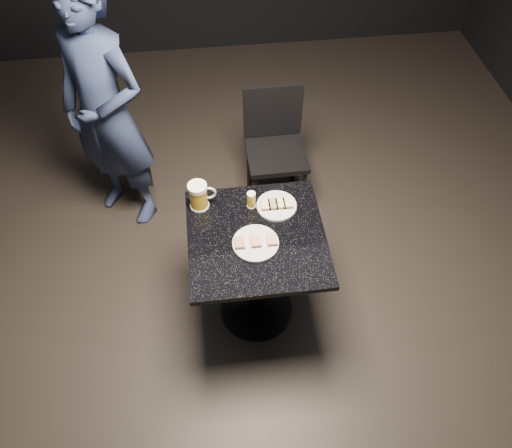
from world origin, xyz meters
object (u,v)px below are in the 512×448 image
(table, at_px, (256,263))
(patron, at_px, (106,113))
(plate_large, at_px, (256,243))
(plate_small, at_px, (277,206))
(beer_mug, at_px, (199,196))
(chair, at_px, (275,142))
(beer_tumbler, at_px, (251,200))

(table, bearing_deg, patron, 129.51)
(table, bearing_deg, plate_large, -101.75)
(plate_small, relative_size, beer_mug, 1.35)
(plate_large, height_order, patron, patron)
(patron, relative_size, beer_mug, 10.70)
(beer_mug, height_order, chair, beer_mug)
(patron, height_order, chair, patron)
(beer_mug, relative_size, chair, 0.18)
(patron, xyz_separation_m, table, (0.79, -0.96, -0.34))
(plate_small, height_order, patron, patron)
(patron, distance_m, beer_tumbler, 1.10)
(beer_tumbler, bearing_deg, patron, 136.16)
(plate_small, xyz_separation_m, patron, (-0.92, 0.78, 0.09))
(patron, bearing_deg, beer_mug, -20.84)
(plate_large, distance_m, patron, 1.28)
(beer_mug, bearing_deg, plate_small, -8.01)
(beer_tumbler, distance_m, chair, 0.86)
(patron, bearing_deg, chair, 33.79)
(beer_tumbler, relative_size, chair, 0.11)
(plate_small, distance_m, patron, 1.21)
(table, bearing_deg, beer_tumbler, 90.75)
(plate_large, relative_size, beer_mug, 1.47)
(table, distance_m, beer_mug, 0.48)
(plate_large, height_order, chair, chair)
(plate_large, bearing_deg, patron, 127.65)
(plate_large, relative_size, plate_small, 1.09)
(table, relative_size, chair, 0.87)
(plate_small, xyz_separation_m, beer_tumbler, (-0.13, 0.02, 0.04))
(beer_tumbler, bearing_deg, plate_small, -9.32)
(patron, height_order, beer_mug, patron)
(plate_small, distance_m, table, 0.33)
(plate_large, xyz_separation_m, beer_tumbler, (0.01, 0.25, 0.04))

